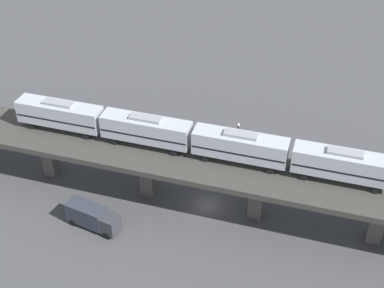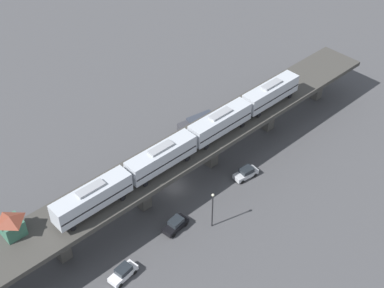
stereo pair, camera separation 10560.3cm
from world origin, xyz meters
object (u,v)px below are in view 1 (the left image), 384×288
Objects in this scene: street_car_black at (262,177)px; street_lamp at (238,140)px; street_car_white at (344,185)px; delivery_truck at (92,216)px; subway_train at (192,137)px; street_car_silver at (152,158)px.

street_lamp is at bearing -129.09° from street_car_black.
delivery_truck reaches higher than street_car_white.
delivery_truck is (14.67, -19.36, 0.82)m from street_car_black.
delivery_truck is at bearing -62.47° from street_car_white.
street_car_white is 1.00× the size of street_car_black.
delivery_truck reaches higher than street_car_black.
subway_train is 16.20m from delivery_truck.
street_car_silver is 12.99m from street_lamp.
street_lamp is (-8.86, 4.43, -5.61)m from subway_train.
street_car_white is 16.19m from street_lamp.
subway_train reaches higher than street_lamp.
delivery_truck is at bearing -39.50° from street_lamp.
street_lamp is (-3.57, 12.08, 3.17)m from street_car_silver.
street_car_silver is 1.01× the size of street_car_black.
delivery_truck is 1.08× the size of street_lamp.
delivery_truck is at bearing -48.55° from subway_train.
subway_train is 22.97m from street_car_white.
street_lamp is (-18.20, 15.01, 2.35)m from delivery_truck.
street_car_silver is 0.67× the size of street_lamp.
street_lamp reaches higher than street_car_white.
delivery_truck is (9.35, -10.58, -7.95)m from subway_train.
street_car_white is 0.66× the size of street_lamp.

